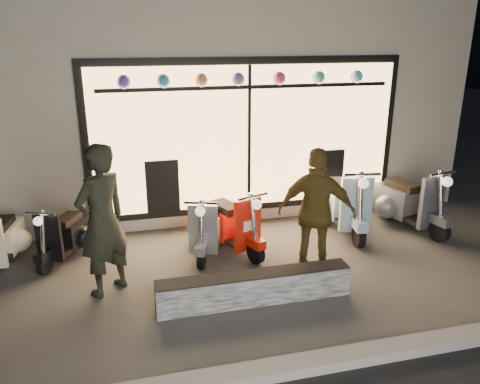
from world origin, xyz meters
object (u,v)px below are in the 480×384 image
object	(u,v)px
scooter_silver	(209,225)
man	(102,221)
woman	(316,212)
scooter_red	(228,223)
graffiti_barrier	(255,288)

from	to	relation	value
scooter_silver	man	xyz separation A→B (m)	(-1.52, -0.98, 0.61)
scooter_silver	woman	size ratio (longest dim) A/B	0.74
scooter_silver	man	bearing A→B (deg)	-128.14
scooter_red	woman	distance (m)	1.58
scooter_silver	woman	world-z (taller)	woman
scooter_red	graffiti_barrier	bearing A→B (deg)	-112.67
graffiti_barrier	woman	size ratio (longest dim) A/B	1.37
woman	scooter_red	bearing A→B (deg)	-23.36
scooter_red	man	distance (m)	2.16
graffiti_barrier	woman	world-z (taller)	woman
man	scooter_silver	bearing A→B (deg)	172.78
man	woman	world-z (taller)	man
scooter_silver	woman	xyz separation A→B (m)	(1.31, -1.12, 0.52)
scooter_silver	scooter_red	size ratio (longest dim) A/B	0.96
scooter_red	man	world-z (taller)	man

